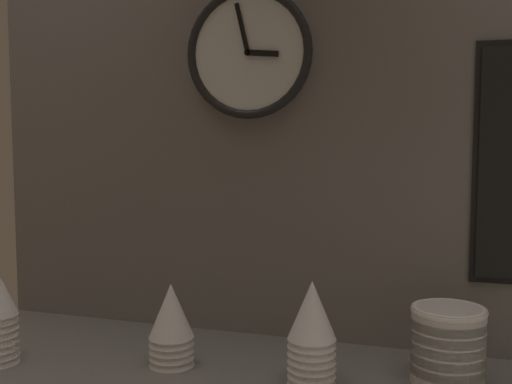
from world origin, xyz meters
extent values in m
cube|color=slate|center=(0.00, 0.27, 0.53)|extent=(1.60, 0.03, 1.05)
cone|color=white|center=(0.04, 0.01, 0.05)|extent=(0.09, 0.09, 0.11)
cone|color=white|center=(0.04, 0.01, 0.07)|extent=(0.09, 0.09, 0.11)
cone|color=white|center=(0.04, 0.01, 0.08)|extent=(0.09, 0.09, 0.11)
cone|color=white|center=(0.04, 0.01, 0.10)|extent=(0.09, 0.09, 0.11)
cone|color=white|center=(0.04, 0.01, 0.11)|extent=(0.09, 0.09, 0.11)
cone|color=white|center=(0.04, 0.01, 0.12)|extent=(0.09, 0.09, 0.11)
cone|color=white|center=(0.04, 0.01, 0.14)|extent=(0.09, 0.09, 0.11)
cone|color=white|center=(-0.25, 0.01, 0.05)|extent=(0.09, 0.09, 0.11)
cone|color=white|center=(-0.25, 0.01, 0.07)|extent=(0.09, 0.09, 0.11)
cone|color=white|center=(-0.25, 0.01, 0.08)|extent=(0.09, 0.09, 0.11)
cone|color=white|center=(-0.25, 0.01, 0.10)|extent=(0.09, 0.09, 0.11)
cone|color=white|center=(-0.25, 0.01, 0.11)|extent=(0.09, 0.09, 0.11)
cylinder|color=beige|center=(0.27, 0.09, 0.02)|extent=(0.13, 0.13, 0.04)
cylinder|color=beige|center=(0.27, 0.09, 0.04)|extent=(0.13, 0.13, 0.04)
cylinder|color=beige|center=(0.27, 0.09, 0.06)|extent=(0.13, 0.13, 0.04)
cylinder|color=beige|center=(0.27, 0.09, 0.08)|extent=(0.13, 0.13, 0.04)
cylinder|color=beige|center=(0.27, 0.09, 0.10)|extent=(0.13, 0.13, 0.04)
cylinder|color=beige|center=(0.27, 0.09, 0.12)|extent=(0.13, 0.13, 0.04)
torus|color=white|center=(0.27, 0.09, 0.14)|extent=(0.14, 0.14, 0.01)
cylinder|color=white|center=(-0.16, 0.24, 0.63)|extent=(0.28, 0.02, 0.28)
torus|color=black|center=(-0.16, 0.23, 0.63)|extent=(0.29, 0.02, 0.29)
cube|color=black|center=(-0.13, 0.23, 0.63)|extent=(0.07, 0.01, 0.02)
cube|color=black|center=(-0.17, 0.23, 0.69)|extent=(0.03, 0.01, 0.11)
cylinder|color=black|center=(-0.16, 0.23, 0.63)|extent=(0.01, 0.01, 0.01)
camera|label=1|loc=(0.29, -1.11, 0.46)|focal=45.00mm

